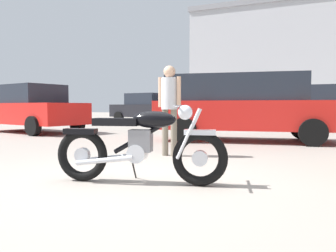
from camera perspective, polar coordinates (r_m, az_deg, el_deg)
name	(u,v)px	position (r m, az deg, el deg)	size (l,w,h in m)	color
ground_plane	(138,179)	(4.29, -5.22, -8.96)	(80.00, 80.00, 0.00)	gray
vintage_motorcycle	(140,146)	(3.96, -4.73, -3.37)	(2.05, 0.72, 0.94)	black
bystander	(169,101)	(6.13, 0.25, 4.34)	(0.46, 0.30, 1.66)	#706656
silver_sedan_mid	(33,109)	(12.71, -22.18, 2.76)	(4.46, 2.53, 1.67)	black
pale_sedan_back	(146,108)	(19.36, -3.76, 3.12)	(4.44, 2.48, 1.67)	black
blue_hatchback_right	(242,105)	(9.05, 12.60, 3.45)	(4.93, 2.56, 1.74)	black
dark_sedan_left	(326,106)	(18.10, 25.46, 3.04)	(4.12, 2.30, 1.78)	black
white_estate_far	(226,106)	(20.73, 9.94, 3.32)	(3.90, 1.84, 1.78)	black
industrial_building	(309,63)	(38.93, 23.02, 9.93)	(22.91, 13.07, 20.96)	#B2B2B7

